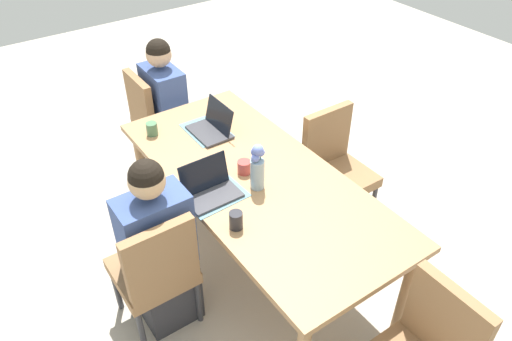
{
  "coord_description": "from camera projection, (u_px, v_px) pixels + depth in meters",
  "views": [
    {
      "loc": [
        -1.99,
        1.38,
        2.67
      ],
      "look_at": [
        0.0,
        0.0,
        0.81
      ],
      "focal_mm": 34.5,
      "sensor_mm": 36.0,
      "label": 1
    }
  ],
  "objects": [
    {
      "name": "ground_plane",
      "position": [
        256.0,
        259.0,
        3.55
      ],
      "size": [
        10.0,
        10.0,
        0.0
      ],
      "primitive_type": "plane",
      "color": "#B2A899"
    },
    {
      "name": "dining_table",
      "position": [
        256.0,
        186.0,
        3.13
      ],
      "size": [
        2.11,
        0.94,
        0.76
      ],
      "color": "#9E754C",
      "rests_on": "ground_plane"
    },
    {
      "name": "chair_far_left_near",
      "position": [
        156.0,
        269.0,
        2.83
      ],
      "size": [
        0.44,
        0.44,
        0.9
      ],
      "color": "olive",
      "rests_on": "ground_plane"
    },
    {
      "name": "person_far_left_near",
      "position": [
        159.0,
        253.0,
        2.89
      ],
      "size": [
        0.36,
        0.4,
        1.19
      ],
      "color": "#2D2D33",
      "rests_on": "ground_plane"
    },
    {
      "name": "chair_head_right_left_mid",
      "position": [
        156.0,
        117.0,
        4.15
      ],
      "size": [
        0.44,
        0.44,
        0.9
      ],
      "color": "olive",
      "rests_on": "ground_plane"
    },
    {
      "name": "person_head_right_left_mid",
      "position": [
        166.0,
        115.0,
        4.12
      ],
      "size": [
        0.4,
        0.36,
        1.19
      ],
      "color": "#2D2D33",
      "rests_on": "ground_plane"
    },
    {
      "name": "chair_near_left_far",
      "position": [
        335.0,
        163.0,
        3.63
      ],
      "size": [
        0.44,
        0.44,
        0.9
      ],
      "color": "olive",
      "rests_on": "ground_plane"
    },
    {
      "name": "flower_vase",
      "position": [
        257.0,
        167.0,
        2.92
      ],
      "size": [
        0.1,
        0.1,
        0.31
      ],
      "color": "#8EA8B7",
      "rests_on": "dining_table"
    },
    {
      "name": "placemat_far_left_near",
      "position": [
        215.0,
        196.0,
        2.94
      ],
      "size": [
        0.27,
        0.37,
        0.0
      ],
      "primitive_type": "cube",
      "rotation": [
        0.0,
        0.0,
        -1.53
      ],
      "color": "slate",
      "rests_on": "dining_table"
    },
    {
      "name": "placemat_head_right_left_mid",
      "position": [
        206.0,
        130.0,
        3.51
      ],
      "size": [
        0.36,
        0.26,
        0.0
      ],
      "primitive_type": "cube",
      "rotation": [
        0.0,
        0.0,
        3.13
      ],
      "color": "slate",
      "rests_on": "dining_table"
    },
    {
      "name": "laptop_head_right_left_mid",
      "position": [
        212.0,
        127.0,
        3.46
      ],
      "size": [
        0.32,
        0.22,
        0.21
      ],
      "color": "#38383D",
      "rests_on": "dining_table"
    },
    {
      "name": "laptop_far_left_near",
      "position": [
        210.0,
        189.0,
        2.92
      ],
      "size": [
        0.22,
        0.32,
        0.21
      ],
      "color": "#38383D",
      "rests_on": "dining_table"
    },
    {
      "name": "coffee_mug_near_left",
      "position": [
        152.0,
        129.0,
        3.44
      ],
      "size": [
        0.08,
        0.08,
        0.09
      ],
      "primitive_type": "cylinder",
      "color": "#47704C",
      "rests_on": "dining_table"
    },
    {
      "name": "coffee_mug_near_right",
      "position": [
        244.0,
        167.0,
        3.1
      ],
      "size": [
        0.09,
        0.09,
        0.08
      ],
      "primitive_type": "cylinder",
      "color": "#AD3D38",
      "rests_on": "dining_table"
    },
    {
      "name": "coffee_mug_centre_left",
      "position": [
        236.0,
        220.0,
        2.7
      ],
      "size": [
        0.08,
        0.08,
        0.11
      ],
      "primitive_type": "cylinder",
      "color": "#232328",
      "rests_on": "dining_table"
    }
  ]
}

